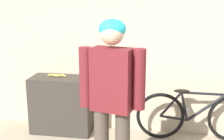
% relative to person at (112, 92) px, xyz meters
% --- Properties ---
extents(wall_back, '(8.00, 0.07, 2.60)m').
position_rel_person_xyz_m(wall_back, '(0.32, 1.47, 0.24)').
color(wall_back, beige).
rests_on(wall_back, ground_plane).
extents(side_shelf, '(0.89, 0.43, 0.84)m').
position_rel_person_xyz_m(side_shelf, '(-0.96, 1.20, -0.64)').
color(side_shelf, '#38332D').
rests_on(side_shelf, ground_plane).
extents(person, '(0.67, 0.30, 1.79)m').
position_rel_person_xyz_m(person, '(0.00, 0.00, 0.00)').
color(person, '#4C4238').
rests_on(person, ground_plane).
extents(bicycle, '(1.67, 0.46, 0.75)m').
position_rel_person_xyz_m(bicycle, '(0.98, 1.24, -0.70)').
color(bicycle, black).
rests_on(bicycle, ground_plane).
extents(banana, '(0.30, 0.08, 0.03)m').
position_rel_person_xyz_m(banana, '(-1.04, 1.25, -0.21)').
color(banana, '#EAD64C').
rests_on(banana, side_shelf).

